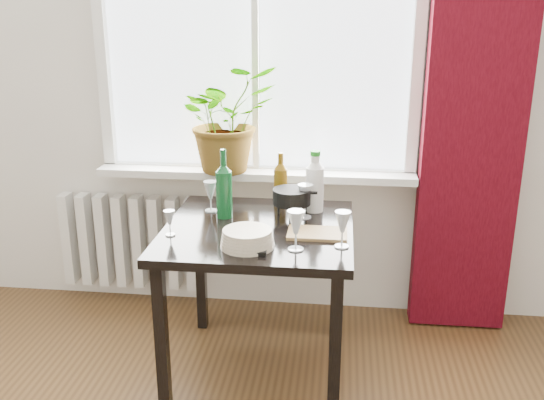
# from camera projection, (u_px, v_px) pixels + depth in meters

# --- Properties ---
(window) EXTENTS (1.72, 0.08, 1.62)m
(window) POSITION_uv_depth(u_px,v_px,m) (256.00, 25.00, 3.12)
(window) COLOR white
(window) RESTS_ON ground
(windowsill) EXTENTS (1.72, 0.20, 0.04)m
(windowsill) POSITION_uv_depth(u_px,v_px,m) (255.00, 173.00, 3.29)
(windowsill) COLOR silver
(windowsill) RESTS_ON ground
(curtain) EXTENTS (0.50, 0.12, 2.56)m
(curtain) POSITION_uv_depth(u_px,v_px,m) (477.00, 90.00, 3.00)
(curtain) COLOR #37050D
(curtain) RESTS_ON ground
(radiator) EXTENTS (0.80, 0.10, 0.55)m
(radiator) POSITION_uv_depth(u_px,v_px,m) (130.00, 241.00, 3.54)
(radiator) COLOR silver
(radiator) RESTS_ON ground
(table) EXTENTS (0.85, 0.85, 0.74)m
(table) POSITION_uv_depth(u_px,v_px,m) (259.00, 246.00, 2.77)
(table) COLOR black
(table) RESTS_ON ground
(potted_plant) EXTENTS (0.67, 0.65, 0.56)m
(potted_plant) POSITION_uv_depth(u_px,v_px,m) (227.00, 119.00, 3.18)
(potted_plant) COLOR #217E22
(potted_plant) RESTS_ON windowsill
(wine_bottle_left) EXTENTS (0.08, 0.08, 0.29)m
(wine_bottle_left) POSITION_uv_depth(u_px,v_px,m) (224.00, 187.00, 2.84)
(wine_bottle_left) COLOR #0C3E20
(wine_bottle_left) RESTS_ON table
(wine_bottle_right) EXTENTS (0.10, 0.10, 0.33)m
(wine_bottle_right) POSITION_uv_depth(u_px,v_px,m) (224.00, 183.00, 2.82)
(wine_bottle_right) COLOR #0D441D
(wine_bottle_right) RESTS_ON table
(bottle_amber) EXTENTS (0.08, 0.08, 0.28)m
(bottle_amber) POSITION_uv_depth(u_px,v_px,m) (281.00, 179.00, 2.99)
(bottle_amber) COLOR #66460B
(bottle_amber) RESTS_ON table
(cleaning_bottle) EXTENTS (0.10, 0.10, 0.31)m
(cleaning_bottle) POSITION_uv_depth(u_px,v_px,m) (315.00, 181.00, 2.91)
(cleaning_bottle) COLOR silver
(cleaning_bottle) RESTS_ON table
(wineglass_front_right) EXTENTS (0.09, 0.09, 0.17)m
(wineglass_front_right) POSITION_uv_depth(u_px,v_px,m) (296.00, 230.00, 2.46)
(wineglass_front_right) COLOR white
(wineglass_front_right) RESTS_ON table
(wineglass_far_right) EXTENTS (0.08, 0.08, 0.16)m
(wineglass_far_right) POSITION_uv_depth(u_px,v_px,m) (342.00, 229.00, 2.49)
(wineglass_far_right) COLOR silver
(wineglass_far_right) RESTS_ON table
(wineglass_back_center) EXTENTS (0.07, 0.07, 0.17)m
(wineglass_back_center) POSITION_uv_depth(u_px,v_px,m) (305.00, 201.00, 2.84)
(wineglass_back_center) COLOR silver
(wineglass_back_center) RESTS_ON table
(wineglass_back_left) EXTENTS (0.08, 0.08, 0.15)m
(wineglass_back_left) POSITION_uv_depth(u_px,v_px,m) (210.00, 196.00, 2.93)
(wineglass_back_left) COLOR silver
(wineglass_back_left) RESTS_ON table
(wineglass_front_left) EXTENTS (0.06, 0.06, 0.12)m
(wineglass_front_left) POSITION_uv_depth(u_px,v_px,m) (170.00, 223.00, 2.62)
(wineglass_front_left) COLOR silver
(wineglass_front_left) RESTS_ON table
(plate_stack) EXTENTS (0.23, 0.23, 0.07)m
(plate_stack) POSITION_uv_depth(u_px,v_px,m) (247.00, 239.00, 2.51)
(plate_stack) COLOR beige
(plate_stack) RESTS_ON table
(fondue_pot) EXTENTS (0.25, 0.23, 0.14)m
(fondue_pot) POSITION_uv_depth(u_px,v_px,m) (292.00, 203.00, 2.85)
(fondue_pot) COLOR black
(fondue_pot) RESTS_ON table
(tv_remote) EXTENTS (0.05, 0.15, 0.02)m
(tv_remote) POSITION_uv_depth(u_px,v_px,m) (262.00, 248.00, 2.49)
(tv_remote) COLOR black
(tv_remote) RESTS_ON table
(cutting_board) EXTENTS (0.26, 0.17, 0.01)m
(cutting_board) POSITION_uv_depth(u_px,v_px,m) (317.00, 233.00, 2.65)
(cutting_board) COLOR olive
(cutting_board) RESTS_ON table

